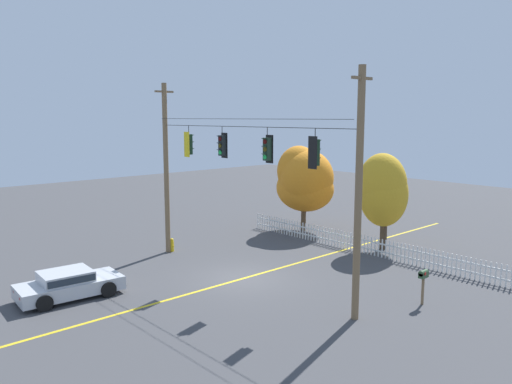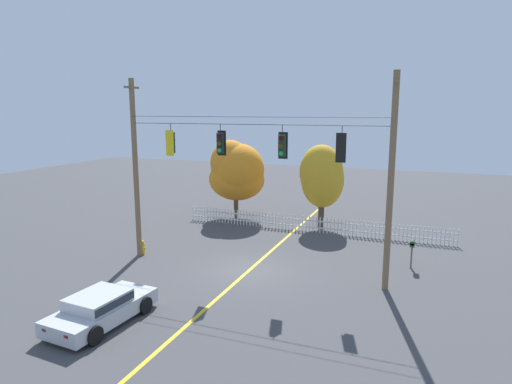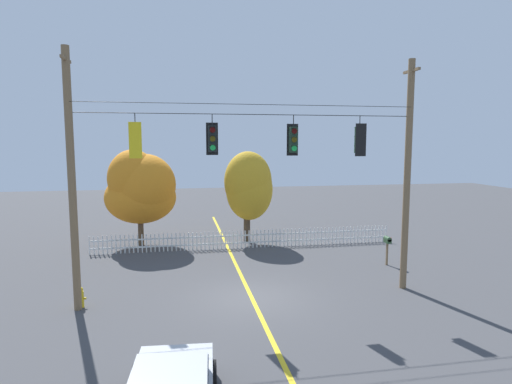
# 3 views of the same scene
# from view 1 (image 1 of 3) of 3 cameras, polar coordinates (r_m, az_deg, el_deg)

# --- Properties ---
(ground) EXTENTS (80.00, 80.00, 0.00)m
(ground) POSITION_cam_1_polar(r_m,az_deg,el_deg) (23.36, -1.48, -9.79)
(ground) COLOR #424244
(lane_centerline_stripe) EXTENTS (0.16, 36.00, 0.01)m
(lane_centerline_stripe) POSITION_cam_1_polar(r_m,az_deg,el_deg) (23.36, -1.48, -9.78)
(lane_centerline_stripe) COLOR gold
(lane_centerline_stripe) RESTS_ON ground
(signal_support_span) EXTENTS (12.79, 1.10, 9.10)m
(signal_support_span) POSITION_cam_1_polar(r_m,az_deg,el_deg) (22.34, -1.53, 1.58)
(signal_support_span) COLOR brown
(signal_support_span) RESTS_ON ground
(traffic_signal_eastbound_side) EXTENTS (0.43, 0.38, 1.56)m
(traffic_signal_eastbound_side) POSITION_cam_1_polar(r_m,az_deg,el_deg) (25.45, -7.64, 5.39)
(traffic_signal_eastbound_side) COLOR black
(traffic_signal_northbound_primary) EXTENTS (0.43, 0.38, 1.47)m
(traffic_signal_northbound_primary) POSITION_cam_1_polar(r_m,az_deg,el_deg) (23.32, -3.84, 5.30)
(traffic_signal_northbound_primary) COLOR black
(traffic_signal_southbound_primary) EXTENTS (0.43, 0.38, 1.50)m
(traffic_signal_southbound_primary) POSITION_cam_1_polar(r_m,az_deg,el_deg) (21.06, 1.30, 4.90)
(traffic_signal_southbound_primary) COLOR black
(traffic_signal_northbound_secondary) EXTENTS (0.43, 0.38, 1.54)m
(traffic_signal_northbound_secondary) POSITION_cam_1_polar(r_m,az_deg,el_deg) (19.24, 6.67, 4.49)
(traffic_signal_northbound_secondary) COLOR black
(white_picket_fence) EXTENTS (16.91, 0.06, 1.00)m
(white_picket_fence) POSITION_cam_1_polar(r_m,az_deg,el_deg) (28.04, 12.01, -5.79)
(white_picket_fence) COLOR white
(white_picket_fence) RESTS_ON ground
(autumn_maple_near_fence) EXTENTS (4.02, 3.48, 5.52)m
(autumn_maple_near_fence) POSITION_cam_1_polar(r_m,az_deg,el_deg) (32.42, 5.48, 1.34)
(autumn_maple_near_fence) COLOR brown
(autumn_maple_near_fence) RESTS_ON ground
(autumn_maple_mid) EXTENTS (2.86, 2.39, 5.40)m
(autumn_maple_mid) POSITION_cam_1_polar(r_m,az_deg,el_deg) (28.33, 14.17, 0.22)
(autumn_maple_mid) COLOR #473828
(autumn_maple_mid) RESTS_ON ground
(parked_car) EXTENTS (2.22, 4.19, 1.15)m
(parked_car) POSITION_cam_1_polar(r_m,az_deg,el_deg) (22.18, -20.49, -9.70)
(parked_car) COLOR #B7BABF
(parked_car) RESTS_ON ground
(fire_hydrant) EXTENTS (0.38, 0.22, 0.74)m
(fire_hydrant) POSITION_cam_1_polar(r_m,az_deg,el_deg) (28.16, -9.52, -5.94)
(fire_hydrant) COLOR gold
(fire_hydrant) RESTS_ON ground
(roadside_mailbox) EXTENTS (0.25, 0.44, 1.40)m
(roadside_mailbox) POSITION_cam_1_polar(r_m,az_deg,el_deg) (21.01, 18.46, -9.07)
(roadside_mailbox) COLOR brown
(roadside_mailbox) RESTS_ON ground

